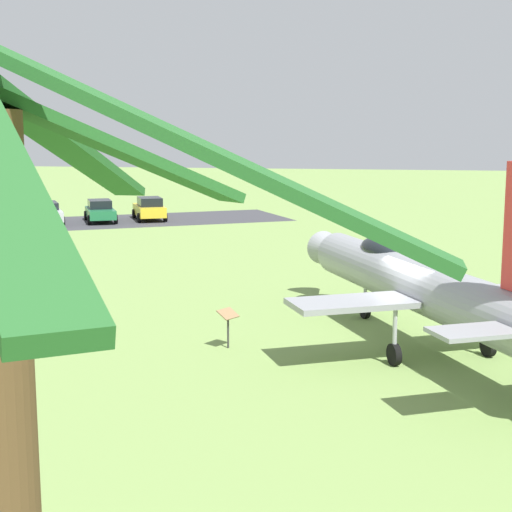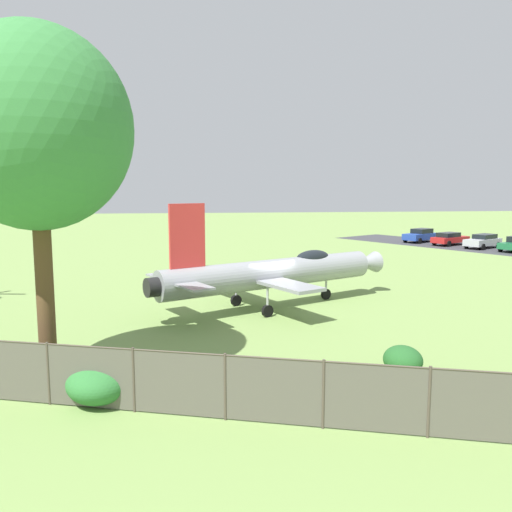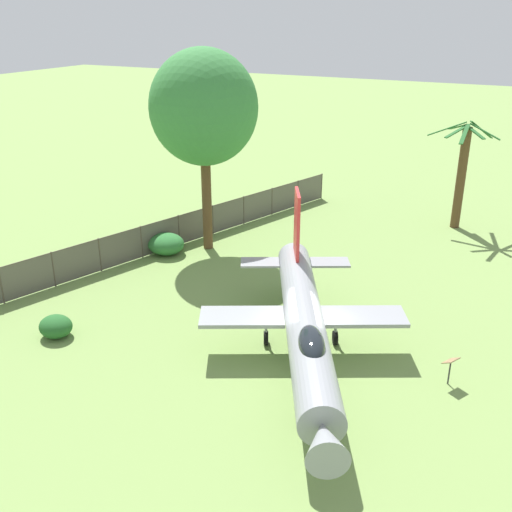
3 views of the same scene
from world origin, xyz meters
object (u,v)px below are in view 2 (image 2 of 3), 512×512
Objects in this scene: shrub_near_fence at (403,360)px; parked_car_blue at (420,235)px; shade_tree at (36,130)px; parked_car_red at (450,238)px; display_jet at (277,272)px; info_plaque at (243,275)px; shrub_by_tree at (100,382)px; parked_car_silver at (483,241)px.

parked_car_blue reaches higher than shrub_near_fence.
parked_car_red is (-32.47, -36.48, -7.30)m from shade_tree.
info_plaque is (1.28, -5.30, -1.03)m from display_jet.
shade_tree is 49.38m from parked_car_red.
shrub_by_tree is at bearing 138.34° from shade_tree.
parked_car_red is at bearing -139.05° from info_plaque.
parked_car_blue reaches higher than info_plaque.
info_plaque reaches higher than shrub_near_fence.
parked_car_silver reaches higher than shrub_near_fence.
display_jet is 11.87× the size of info_plaque.
shrub_near_fence is at bearing 32.37° from parked_car_blue.
parked_car_red is at bearing 21.75° from display_jet.
info_plaque is at bearing 76.52° from display_jet.
shrub_by_tree is 50.52m from parked_car_blue.
parked_car_red reaches higher than shrub_near_fence.
shrub_by_tree reaches higher than shrub_near_fence.
shrub_near_fence is 9.88m from shrub_by_tree.
parked_car_blue is at bearing 90.43° from parked_car_red.
shade_tree reaches higher than info_plaque.
parked_car_red is (-30.59, -38.15, 0.13)m from shrub_by_tree.
parked_car_red is at bearing -131.67° from shade_tree.
shade_tree is at bearing -2.68° from shrub_near_fence.
shade_tree is 9.79× the size of info_plaque.
shrub_near_fence is 0.30× the size of parked_car_silver.
parked_car_blue is (-22.88, -24.80, -0.06)m from info_plaque.
shrub_by_tree is 48.90m from parked_car_red.
parked_car_silver is 1.00× the size of parked_car_red.
shade_tree is 50.80m from parked_car_blue.
shrub_near_fence is 40.91m from parked_car_silver.
display_jet is at bearing -75.61° from shrub_near_fence.
display_jet reaches higher than shrub_by_tree.
shrub_near_fence is 16.09m from info_plaque.
shade_tree is at bearing -159.87° from display_jet.
shrub_near_fence is at bearing -102.63° from display_jet.
info_plaque is 0.24× the size of parked_car_silver.
display_jet is 34.77m from parked_car_silver.
shrub_near_fence is 42.46m from parked_car_red.
shrub_by_tree reaches higher than info_plaque.
info_plaque is 0.24× the size of parked_car_red.
shade_tree is (9.05, 9.75, 6.15)m from display_jet.
parked_car_silver is at bearing -132.93° from shrub_by_tree.
display_jet is 2.80× the size of parked_car_red.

